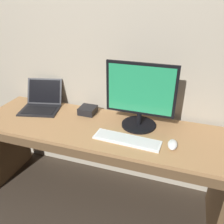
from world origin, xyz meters
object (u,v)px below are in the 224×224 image
external_drive_box (88,110)px  laptop_black (42,102)px  computer_mouse (173,145)px  external_monitor (140,97)px  wired_keyboard (127,140)px

external_drive_box → laptop_black: bearing=-175.9°
laptop_black → computer_mouse: size_ratio=3.30×
external_monitor → wired_keyboard: (-0.03, -0.22, -0.23)m
laptop_black → external_drive_box: 0.42m
computer_mouse → external_drive_box: bearing=158.4°
laptop_black → external_monitor: size_ratio=0.78×
wired_keyboard → external_drive_box: bearing=145.2°
external_monitor → wired_keyboard: external_monitor is taller
laptop_black → computer_mouse: bearing=-11.6°
laptop_black → wired_keyboard: (0.84, -0.26, -0.04)m
wired_keyboard → laptop_black: bearing=162.8°
external_monitor → wired_keyboard: size_ratio=1.07×
computer_mouse → external_drive_box: external_drive_box is taller
external_monitor → external_drive_box: external_monitor is taller
laptop_black → computer_mouse: 1.17m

